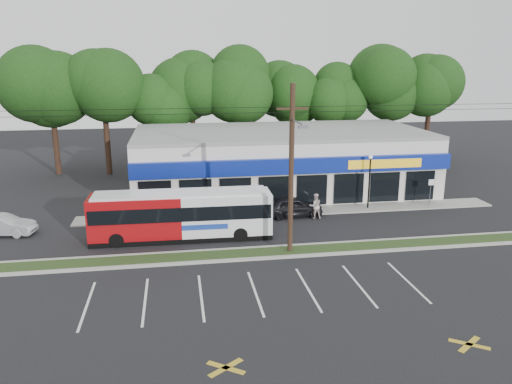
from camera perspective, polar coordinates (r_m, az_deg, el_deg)
The scene contains 15 objects.
ground at distance 28.97m, azimuth -1.53°, elevation -7.97°, with size 120.00×120.00×0.00m, color black.
grass_strip at distance 29.86m, azimuth -1.79°, elevation -7.13°, with size 40.00×1.60×0.12m, color #253D19.
curb_south at distance 29.08m, azimuth -1.57°, elevation -7.73°, with size 40.00×0.25×0.14m, color #9E9E93.
curb_north at distance 30.64m, azimuth -2.00°, elevation -6.52°, with size 40.00×0.25×0.14m, color #9E9E93.
sidewalk at distance 38.15m, azimuth 4.11°, elevation -2.20°, with size 32.00×2.20×0.10m, color #9E9E93.
strip_mall at distance 44.16m, azimuth 2.76°, elevation 3.68°, with size 25.00×12.55×5.30m.
utility_pole at distance 28.71m, azimuth 3.77°, elevation 3.13°, with size 50.00×2.77×10.00m.
lamp_post at distance 39.08m, azimuth 12.85°, elevation 1.85°, with size 0.30×0.30×4.25m.
sign_post at distance 41.25m, azimuth 19.34°, elevation 0.46°, with size 0.45×0.10×2.23m.
tree_line at distance 53.06m, azimuth -1.07°, elevation 11.87°, with size 46.76×6.76×11.83m.
metrobus at distance 32.42m, azimuth -8.49°, elevation -2.51°, with size 11.60×2.70×3.11m.
car_dark at distance 36.90m, azimuth 4.22°, elevation -1.66°, with size 1.78×4.42×1.50m, color black.
car_silver at distance 36.94m, azimuth -26.99°, elevation -3.41°, with size 1.44×4.13×1.36m, color #AEB3B6.
pedestrian_a at distance 34.80m, azimuth 0.33°, elevation -2.40°, with size 0.65×0.43×1.79m, color silver.
pedestrian_b at distance 36.54m, azimuth 6.78°, elevation -1.60°, with size 0.91×0.71×1.87m, color beige.
Camera 1 is at (-3.50, -26.45, 11.29)m, focal length 35.00 mm.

